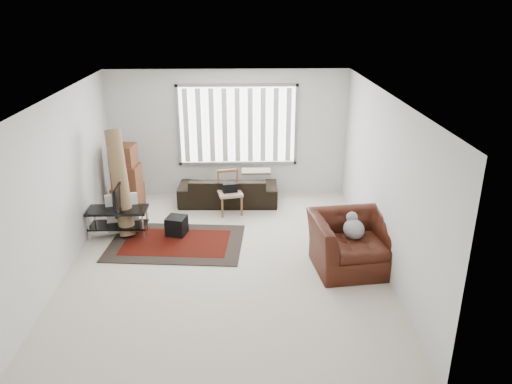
# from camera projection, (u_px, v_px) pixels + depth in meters

# --- Properties ---
(room) EXTENTS (6.00, 6.02, 2.71)m
(room) POSITION_uv_depth(u_px,v_px,m) (226.00, 149.00, 8.05)
(room) COLOR beige
(room) RESTS_ON ground
(persian_rug) EXTENTS (2.43, 1.73, 0.02)m
(persian_rug) POSITION_uv_depth(u_px,v_px,m) (176.00, 243.00, 8.77)
(persian_rug) COLOR black
(persian_rug) RESTS_ON ground
(tv_stand) EXTENTS (1.06, 0.48, 0.53)m
(tv_stand) POSITION_uv_depth(u_px,v_px,m) (118.00, 217.00, 8.92)
(tv_stand) COLOR black
(tv_stand) RESTS_ON ground
(tv) EXTENTS (0.11, 0.86, 0.49)m
(tv) POSITION_uv_depth(u_px,v_px,m) (116.00, 196.00, 8.78)
(tv) COLOR black
(tv) RESTS_ON tv_stand
(subwoofer) EXTENTS (0.41, 0.41, 0.34)m
(subwoofer) POSITION_uv_depth(u_px,v_px,m) (177.00, 226.00, 9.03)
(subwoofer) COLOR black
(subwoofer) RESTS_ON persian_rug
(moving_boxes) EXTENTS (0.61, 0.57, 1.37)m
(moving_boxes) POSITION_uv_depth(u_px,v_px,m) (126.00, 181.00, 9.93)
(moving_boxes) COLOR brown
(moving_boxes) RESTS_ON ground
(white_flatpack) EXTENTS (0.60, 0.32, 0.74)m
(white_flatpack) POSITION_uv_depth(u_px,v_px,m) (123.00, 213.00, 9.08)
(white_flatpack) COLOR silver
(white_flatpack) RESTS_ON ground
(rolled_rug) EXTENTS (0.59, 0.90, 1.90)m
(rolled_rug) POSITION_uv_depth(u_px,v_px,m) (120.00, 183.00, 8.90)
(rolled_rug) COLOR brown
(rolled_rug) RESTS_ON ground
(sofa) EXTENTS (2.06, 0.95, 0.78)m
(sofa) POSITION_uv_depth(u_px,v_px,m) (228.00, 186.00, 10.35)
(sofa) COLOR black
(sofa) RESTS_ON ground
(side_chair) EXTENTS (0.54, 0.54, 0.85)m
(side_chair) POSITION_uv_depth(u_px,v_px,m) (230.00, 191.00, 9.87)
(side_chair) COLOR #9E8668
(side_chair) RESTS_ON ground
(armchair) EXTENTS (1.45, 1.30, 0.98)m
(armchair) POSITION_uv_depth(u_px,v_px,m) (354.00, 239.00, 7.85)
(armchair) COLOR #3E170C
(armchair) RESTS_ON ground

